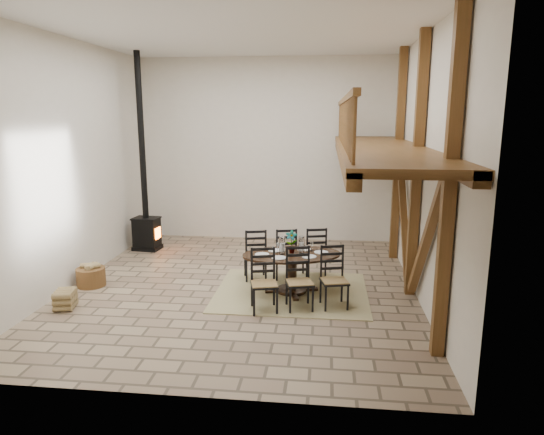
# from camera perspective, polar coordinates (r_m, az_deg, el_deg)

# --- Properties ---
(ground) EXTENTS (8.00, 8.00, 0.00)m
(ground) POSITION_cam_1_polar(r_m,az_deg,el_deg) (10.15, -3.56, -8.11)
(ground) COLOR #9B8467
(ground) RESTS_ON ground
(room_shell) EXTENTS (7.02, 8.02, 5.01)m
(room_shell) POSITION_cam_1_polar(r_m,az_deg,el_deg) (9.39, 3.45, 9.11)
(room_shell) COLOR silver
(room_shell) RESTS_ON ground
(rug) EXTENTS (3.00, 2.50, 0.02)m
(rug) POSITION_cam_1_polar(r_m,az_deg,el_deg) (9.83, 2.30, -8.72)
(rug) COLOR tan
(rug) RESTS_ON ground
(dining_table) EXTENTS (2.23, 2.53, 1.26)m
(dining_table) POSITION_cam_1_polar(r_m,az_deg,el_deg) (9.69, 2.32, -6.45)
(dining_table) COLOR black
(dining_table) RESTS_ON ground
(wood_stove) EXTENTS (0.72, 0.58, 5.00)m
(wood_stove) POSITION_cam_1_polar(r_m,az_deg,el_deg) (12.95, -14.67, 1.14)
(wood_stove) COLOR black
(wood_stove) RESTS_ON ground
(log_basket) EXTENTS (0.58, 0.58, 0.48)m
(log_basket) POSITION_cam_1_polar(r_m,az_deg,el_deg) (10.79, -20.53, -6.47)
(log_basket) COLOR brown
(log_basket) RESTS_ON ground
(log_stack) EXTENTS (0.42, 0.52, 0.34)m
(log_stack) POSITION_cam_1_polar(r_m,az_deg,el_deg) (9.78, -23.15, -8.83)
(log_stack) COLOR tan
(log_stack) RESTS_ON ground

